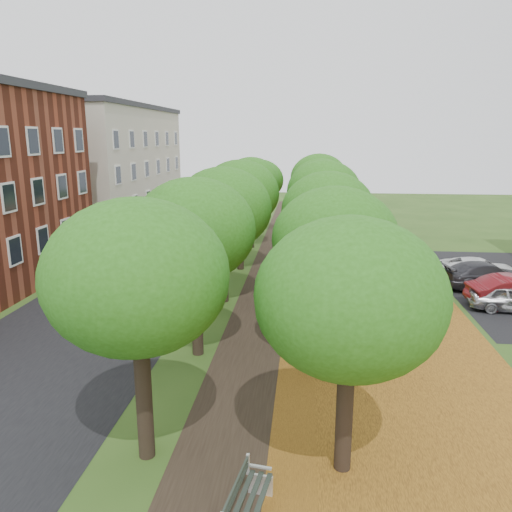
% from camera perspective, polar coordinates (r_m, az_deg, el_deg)
% --- Properties ---
extents(ground, '(120.00, 120.00, 0.00)m').
position_cam_1_polar(ground, '(13.22, -2.45, -22.35)').
color(ground, '#2D4C19').
rests_on(ground, ground).
extents(street_asphalt, '(8.00, 70.00, 0.01)m').
position_cam_1_polar(street_asphalt, '(28.24, -13.32, -2.73)').
color(street_asphalt, black).
rests_on(street_asphalt, ground).
extents(footpath, '(3.20, 70.00, 0.01)m').
position_cam_1_polar(footpath, '(26.79, 2.07, -3.26)').
color(footpath, black).
rests_on(footpath, ground).
extents(leaf_verge, '(7.50, 70.00, 0.01)m').
position_cam_1_polar(leaf_verge, '(26.96, 12.75, -3.48)').
color(leaf_verge, '#AB6D1F').
rests_on(leaf_verge, ground).
extents(tree_row_west, '(4.28, 34.28, 6.30)m').
position_cam_1_polar(tree_row_west, '(26.08, -2.71, 6.29)').
color(tree_row_west, black).
rests_on(tree_row_west, ground).
extents(tree_row_east, '(4.28, 34.28, 6.30)m').
position_cam_1_polar(tree_row_east, '(25.82, 7.95, 6.10)').
color(tree_row_east, black).
rests_on(tree_row_east, ground).
extents(building_cream, '(10.30, 20.30, 10.40)m').
position_cam_1_polar(building_cream, '(47.45, -17.64, 9.87)').
color(building_cream, beige).
rests_on(building_cream, ground).
extents(bench, '(0.88, 2.05, 0.94)m').
position_cam_1_polar(bench, '(11.31, -1.10, -26.41)').
color(bench, '#263029').
rests_on(bench, ground).
extents(car_silver, '(3.84, 1.88, 1.26)m').
position_cam_1_polar(car_silver, '(25.44, 27.23, -4.25)').
color(car_silver, '#ADADB2').
rests_on(car_silver, ground).
extents(car_grey, '(5.02, 2.91, 1.37)m').
position_cam_1_polar(car_grey, '(28.62, 24.72, -2.00)').
color(car_grey, '#303035').
rests_on(car_grey, ground).
extents(car_white, '(4.71, 2.78, 1.23)m').
position_cam_1_polar(car_white, '(29.95, 24.22, -1.44)').
color(car_white, white).
rests_on(car_white, ground).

